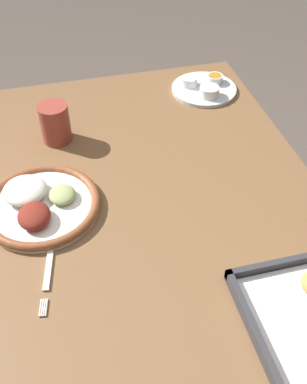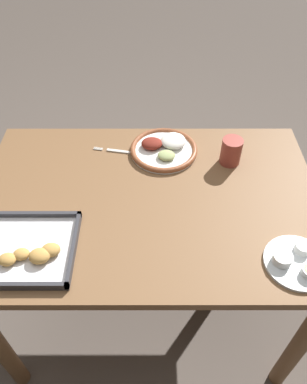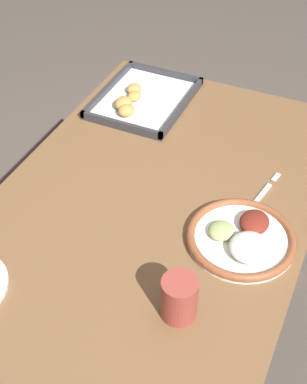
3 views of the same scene
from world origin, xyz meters
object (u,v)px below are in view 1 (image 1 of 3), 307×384
Objects in this scene: fork at (49,263)px; saucer_plate at (204,87)px; drinking_cup at (55,123)px; dinner_plate at (40,204)px.

saucer_plate is (-0.52, 0.49, 0.01)m from fork.
saucer_plate is 0.46m from drinking_cup.
dinner_plate reaches higher than saucer_plate.
dinner_plate is at bearing -13.95° from drinking_cup.
drinking_cup is (-0.39, 0.05, 0.05)m from fork.
drinking_cup is at bearing -177.31° from fork.
fork is 0.40m from drinking_cup.
fork is at bearing -43.29° from saucer_plate.
fork is at bearing 1.89° from dinner_plate.
drinking_cup is at bearing 166.05° from dinner_plate.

